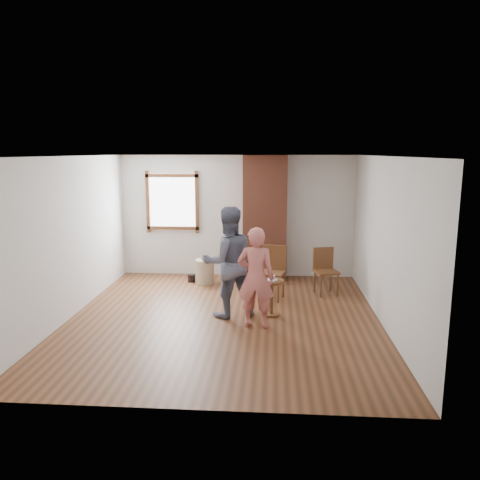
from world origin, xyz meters
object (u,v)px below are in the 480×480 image
at_px(dining_chair_left, 273,269).
at_px(person_pink, 256,278).
at_px(dining_chair_right, 325,268).
at_px(side_table, 272,292).
at_px(man, 228,262).
at_px(stoneware_crock, 205,271).

xyz_separation_m(dining_chair_left, person_pink, (-0.25, -1.48, 0.24)).
bearing_deg(person_pink, dining_chair_right, -117.58).
height_order(side_table, man, man).
height_order(dining_chair_right, side_table, dining_chair_right).
xyz_separation_m(dining_chair_right, side_table, (-1.00, -1.29, -0.09)).
distance_m(stoneware_crock, side_table, 2.29).
height_order(dining_chair_right, man, man).
xyz_separation_m(dining_chair_right, person_pink, (-1.24, -1.82, 0.29)).
height_order(dining_chair_left, man, man).
distance_m(side_table, man, 0.87).
bearing_deg(dining_chair_left, man, -110.03).
bearing_deg(dining_chair_right, stoneware_crock, 151.62).
bearing_deg(side_table, person_pink, -114.47).
relative_size(side_table, man, 0.33).
height_order(stoneware_crock, dining_chair_right, dining_chair_right).
bearing_deg(person_pink, side_table, -107.79).
bearing_deg(stoneware_crock, man, -70.42).
bearing_deg(stoneware_crock, side_table, -52.85).
bearing_deg(side_table, stoneware_crock, 127.15).
relative_size(dining_chair_right, person_pink, 0.56).
relative_size(man, person_pink, 1.16).
height_order(dining_chair_left, person_pink, person_pink).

